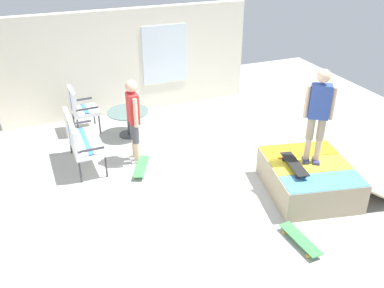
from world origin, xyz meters
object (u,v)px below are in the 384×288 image
(skateboard_by_bench, at_px, (141,167))
(skateboard_spare, at_px, (300,239))
(patio_chair_near_house, at_px, (79,106))
(person_watching, at_px, (133,116))
(skateboard_on_ramp, at_px, (294,164))
(skate_ramp, at_px, (310,178))
(person_skater, at_px, (319,110))
(patio_bench, at_px, (79,137))
(patio_table, at_px, (128,118))

(skateboard_by_bench, xyz_separation_m, skateboard_spare, (-2.86, -1.61, 0.00))
(patio_chair_near_house, height_order, person_watching, person_watching)
(skateboard_on_ramp, bearing_deg, skateboard_spare, 153.00)
(skateboard_on_ramp, bearing_deg, skateboard_by_bench, 50.81)
(skate_ramp, bearing_deg, skateboard_on_ramp, 90.34)
(person_skater, bearing_deg, patio_bench, 57.57)
(patio_chair_near_house, distance_m, person_watching, 1.93)
(patio_table, distance_m, skateboard_by_bench, 1.58)
(skate_ramp, distance_m, patio_chair_near_house, 5.12)
(person_skater, relative_size, skateboard_by_bench, 2.04)
(skateboard_spare, bearing_deg, skate_ramp, -40.28)
(person_skater, relative_size, skateboard_spare, 2.04)
(person_watching, distance_m, skateboard_by_bench, 0.98)
(skate_ramp, height_order, person_skater, person_skater)
(person_watching, xyz_separation_m, skateboard_on_ramp, (-2.17, -2.16, -0.34))
(patio_chair_near_house, distance_m, skateboard_by_bench, 2.32)
(patio_table, bearing_deg, skateboard_by_bench, 174.08)
(person_watching, bearing_deg, patio_table, -7.53)
(skate_ramp, xyz_separation_m, skateboard_by_bench, (1.77, 2.54, -0.19))
(skate_ramp, height_order, skateboard_spare, skate_ramp)
(patio_chair_near_house, bearing_deg, skateboard_on_ramp, -142.88)
(skateboard_spare, bearing_deg, patio_table, 18.24)
(person_watching, height_order, person_skater, person_skater)
(person_skater, bearing_deg, skateboard_by_bench, 56.86)
(patio_bench, height_order, skateboard_by_bench, patio_bench)
(person_watching, xyz_separation_m, skateboard_by_bench, (-0.40, 0.01, -0.89))
(person_skater, distance_m, skateboard_on_ramp, 0.97)
(skate_ramp, height_order, patio_bench, patio_bench)
(patio_chair_near_house, bearing_deg, skateboard_by_bench, -159.90)
(person_watching, height_order, skateboard_on_ramp, person_watching)
(skateboard_spare, bearing_deg, skateboard_on_ramp, -27.00)
(person_watching, relative_size, skateboard_by_bench, 2.07)
(patio_table, bearing_deg, patio_bench, 128.71)
(patio_chair_near_house, distance_m, person_skater, 5.15)
(patio_bench, bearing_deg, skateboard_on_ramp, -126.65)
(person_skater, height_order, skateboard_spare, person_skater)
(patio_bench, relative_size, patio_chair_near_house, 1.23)
(skateboard_by_bench, bearing_deg, skate_ramp, -124.80)
(skate_ramp, height_order, skateboard_on_ramp, skateboard_on_ramp)
(skateboard_by_bench, bearing_deg, person_skater, -123.14)
(person_skater, height_order, skateboard_on_ramp, person_skater)
(skate_ramp, relative_size, skateboard_by_bench, 2.93)
(patio_bench, height_order, person_watching, person_watching)
(patio_bench, height_order, skateboard_on_ramp, patio_bench)
(patio_bench, distance_m, patio_table, 1.52)
(patio_table, height_order, person_watching, person_watching)
(skate_ramp, distance_m, person_watching, 3.40)
(person_watching, distance_m, skateboard_spare, 3.74)
(patio_bench, xyz_separation_m, person_watching, (-0.20, -1.02, 0.36))
(patio_table, bearing_deg, person_watching, 172.47)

